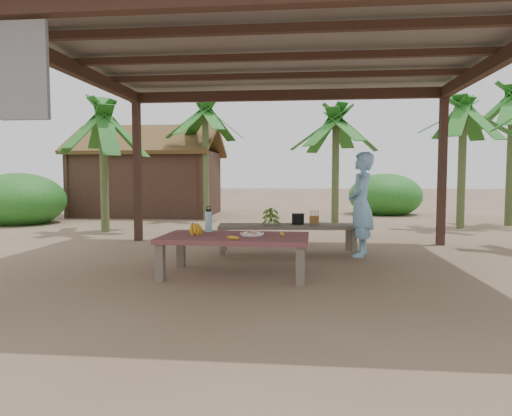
# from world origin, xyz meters

# --- Properties ---
(ground) EXTENTS (80.00, 80.00, 0.00)m
(ground) POSITION_xyz_m (0.00, 0.00, 0.00)
(ground) COLOR brown
(ground) RESTS_ON ground
(pavilion) EXTENTS (6.60, 5.60, 2.95)m
(pavilion) POSITION_xyz_m (-0.01, -0.01, 2.78)
(pavilion) COLOR black
(pavilion) RESTS_ON ground
(work_table) EXTENTS (1.83, 1.05, 0.50)m
(work_table) POSITION_xyz_m (-0.50, -0.58, 0.43)
(work_table) COLOR brown
(work_table) RESTS_ON ground
(bench) EXTENTS (2.25, 0.81, 0.45)m
(bench) POSITION_xyz_m (0.09, 1.20, 0.39)
(bench) COLOR brown
(bench) RESTS_ON ground
(ripe_banana_bunch) EXTENTS (0.29, 0.26, 0.15)m
(ripe_banana_bunch) POSITION_xyz_m (-1.05, -0.50, 0.58)
(ripe_banana_bunch) COLOR gold
(ripe_banana_bunch) RESTS_ON work_table
(plate) EXTENTS (0.29, 0.29, 0.04)m
(plate) POSITION_xyz_m (-0.29, -0.56, 0.52)
(plate) COLOR white
(plate) RESTS_ON work_table
(loose_banana_front) EXTENTS (0.16, 0.08, 0.04)m
(loose_banana_front) POSITION_xyz_m (-0.47, -0.94, 0.52)
(loose_banana_front) COLOR gold
(loose_banana_front) RESTS_ON work_table
(loose_banana_side) EXTENTS (0.08, 0.15, 0.04)m
(loose_banana_side) POSITION_xyz_m (0.08, -0.54, 0.52)
(loose_banana_side) COLOR gold
(loose_banana_side) RESTS_ON work_table
(water_flask) EXTENTS (0.09, 0.09, 0.34)m
(water_flask) POSITION_xyz_m (-0.90, -0.23, 0.64)
(water_flask) COLOR #3CADBB
(water_flask) RESTS_ON work_table
(green_banana_stalk) EXTENTS (0.27, 0.27, 0.28)m
(green_banana_stalk) POSITION_xyz_m (-0.17, 1.17, 0.59)
(green_banana_stalk) COLOR #598C2D
(green_banana_stalk) RESTS_ON bench
(cooking_pot) EXTENTS (0.20, 0.20, 0.17)m
(cooking_pot) POSITION_xyz_m (0.26, 1.29, 0.53)
(cooking_pot) COLOR black
(cooking_pot) RESTS_ON bench
(skewer_rack) EXTENTS (0.19, 0.10, 0.24)m
(skewer_rack) POSITION_xyz_m (0.52, 1.19, 0.57)
(skewer_rack) COLOR #A57F47
(skewer_rack) RESTS_ON bench
(woman) EXTENTS (0.49, 0.65, 1.60)m
(woman) POSITION_xyz_m (1.22, 0.98, 0.80)
(woman) COLOR #79B4E4
(woman) RESTS_ON ground
(hut) EXTENTS (4.40, 3.43, 2.85)m
(hut) POSITION_xyz_m (-4.50, 8.00, 1.10)
(hut) COLOR black
(hut) RESTS_ON ground
(banana_plant_ne) EXTENTS (1.80, 1.80, 3.05)m
(banana_plant_ne) POSITION_xyz_m (4.03, 4.98, 2.56)
(banana_plant_ne) COLOR #596638
(banana_plant_ne) RESTS_ON ground
(banana_plant_n) EXTENTS (1.80, 1.80, 2.90)m
(banana_plant_n) POSITION_xyz_m (1.15, 5.50, 2.42)
(banana_plant_n) COLOR #596638
(banana_plant_n) RESTS_ON ground
(banana_plant_nw) EXTENTS (1.80, 1.80, 3.32)m
(banana_plant_nw) POSITION_xyz_m (-2.38, 6.49, 2.83)
(banana_plant_nw) COLOR #596638
(banana_plant_nw) RESTS_ON ground
(banana_plant_w) EXTENTS (1.80, 1.80, 2.76)m
(banana_plant_w) POSITION_xyz_m (-4.00, 3.50, 2.28)
(banana_plant_w) COLOR #596638
(banana_plant_w) RESTS_ON ground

